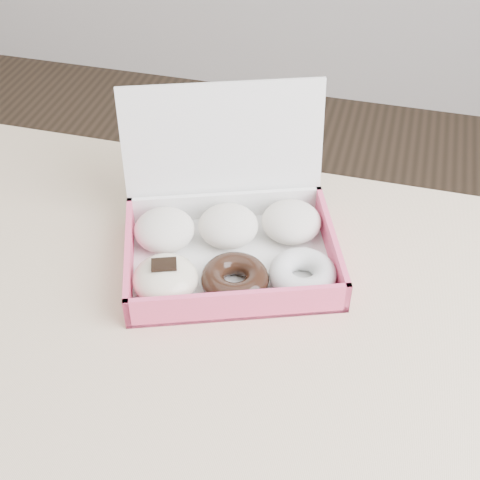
# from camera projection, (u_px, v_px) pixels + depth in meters

# --- Properties ---
(table) EXTENTS (1.20, 0.80, 0.75)m
(table) POSITION_uv_depth(u_px,v_px,m) (63.00, 352.00, 0.92)
(table) COLOR tan
(table) RESTS_ON ground
(donut_box) EXTENTS (0.36, 0.33, 0.21)m
(donut_box) POSITION_uv_depth(u_px,v_px,m) (228.00, 239.00, 0.93)
(donut_box) COLOR white
(donut_box) RESTS_ON table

